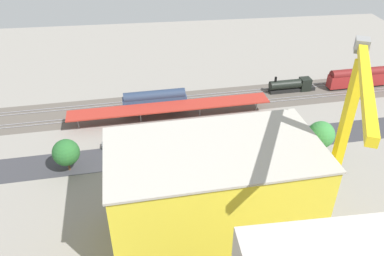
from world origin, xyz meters
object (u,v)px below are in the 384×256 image
Objects in this scene: parked_car_4 at (143,141)px; street_tree_1 at (321,135)px; parked_car_0 at (278,132)px; parked_car_3 at (180,139)px; parked_car_2 at (213,136)px; tower_crane at (343,141)px; street_tree_0 at (274,137)px; box_truck_1 at (190,173)px; traffic_light at (171,145)px; street_tree_2 at (66,153)px; box_truck_2 at (223,175)px; parked_car_1 at (246,134)px; parked_car_5 at (112,144)px; passenger_coach at (358,77)px; street_tree_3 at (298,137)px; construction_building at (213,194)px; box_truck_0 at (203,173)px; freight_coach_far at (155,101)px; platform_canopy_near at (170,107)px; locomotive at (292,85)px.

street_tree_1 is (-40.21, 9.22, 4.47)m from parked_car_4.
parked_car_0 is 1.11× the size of parked_car_3.
tower_crane is (-13.99, 32.28, 19.88)m from parked_car_2.
street_tree_0 is (-12.62, 8.00, 4.06)m from parked_car_2.
parked_car_3 is 22.38m from street_tree_0.
street_tree_1 is (-30.68, -5.55, 3.42)m from box_truck_1.
traffic_light is (24.87, -24.40, -15.90)m from tower_crane.
box_truck_2 is at bearing 166.35° from street_tree_2.
parked_car_1 is 32.83m from parked_car_5.
parked_car_3 reaches higher than parked_car_4.
parked_car_3 is at bearing -64.11° from box_truck_2.
passenger_coach is 2.53× the size of street_tree_3.
parked_car_3 is 30.38m from construction_building.
box_truck_0 is 1.22× the size of street_tree_3.
parked_car_0 is 24.48m from parked_car_3.
freight_coach_far is 57.69m from tower_crane.
street_tree_1 is at bearing 178.29° from traffic_light.
tower_crane is (-5.61, 32.24, 19.78)m from parked_car_1.
parked_car_2 is 16.29m from box_truck_1.
platform_canopy_near is at bearing -79.45° from box_truck_0.
locomotive is 68.36m from street_tree_2.
parked_car_3 is 8.98m from parked_car_4.
passenger_coach reaches higher than box_truck_0.
street_tree_3 is at bearing -164.55° from box_truck_0.
traffic_light is at bearing -47.85° from box_truck_0.
box_truck_1 is (2.73, -0.24, 0.03)m from box_truck_0.
passenger_coach is 3.96× the size of parked_car_1.
freight_coach_far is 0.52× the size of construction_building.
parked_car_1 is at bearing 148.73° from platform_canopy_near.
box_truck_2 is 33.98m from street_tree_2.
locomotive reaches higher than platform_canopy_near.
locomotive is at bearing -98.86° from street_tree_1.
parked_car_0 is (32.12, 22.40, -2.51)m from passenger_coach.
locomotive is 2.96× the size of parked_car_1.
traffic_light is (27.36, 7.53, 3.97)m from parked_car_0.
street_tree_3 is at bearing 138.89° from parked_car_1.
parked_car_5 is (40.92, -0.07, 0.03)m from parked_car_0.
street_tree_0 is at bearing -4.87° from street_tree_1.
platform_canopy_near is 7.06× the size of street_tree_3.
parked_car_0 is (-25.93, 11.13, -2.97)m from platform_canopy_near.
construction_building is (-4.12, 40.12, 5.54)m from platform_canopy_near.
traffic_light reaches higher than box_truck_1.
parked_car_1 is 8.38m from parked_car_2.
platform_canopy_near is at bearing 16.72° from locomotive.
parked_car_4 is (45.03, 21.74, -1.10)m from locomotive.
parked_car_3 is at bearing 97.47° from platform_canopy_near.
freight_coach_far is 3.72× the size of parked_car_0.
platform_canopy_near is 6.10m from freight_coach_far.
passenger_coach is 62.32m from freight_coach_far.
freight_coach_far is at bearing -42.06° from street_tree_0.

